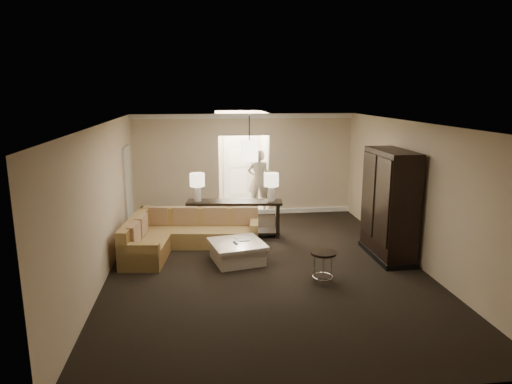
{
  "coord_description": "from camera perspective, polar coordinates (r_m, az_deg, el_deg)",
  "views": [
    {
      "loc": [
        -1.26,
        -8.39,
        3.38
      ],
      "look_at": [
        -0.03,
        1.2,
        1.24
      ],
      "focal_mm": 32.0,
      "sensor_mm": 36.0,
      "label": 1
    }
  ],
  "objects": [
    {
      "name": "wall_back",
      "position": [
        12.61,
        -1.49,
        3.43
      ],
      "size": [
        6.0,
        0.04,
        2.8
      ],
      "primitive_type": "cube",
      "color": "beige",
      "rests_on": "ground"
    },
    {
      "name": "table_lamp_left",
      "position": [
        10.7,
        -7.35,
        1.17
      ],
      "size": [
        0.35,
        0.35,
        0.66
      ],
      "color": "silver",
      "rests_on": "console_table"
    },
    {
      "name": "pendant_light",
      "position": [
        11.25,
        -0.83,
        5.18
      ],
      "size": [
        0.38,
        0.38,
        1.09
      ],
      "color": "black",
      "rests_on": "ceiling"
    },
    {
      "name": "armoire",
      "position": [
        9.71,
        16.29,
        -1.79
      ],
      "size": [
        0.67,
        1.56,
        2.24
      ],
      "color": "black",
      "rests_on": "ground"
    },
    {
      "name": "console_table",
      "position": [
        10.81,
        -2.69,
        -2.92
      ],
      "size": [
        2.28,
        0.78,
        0.86
      ],
      "rotation": [
        0.0,
        0.0,
        -0.12
      ],
      "color": "black",
      "rests_on": "ground"
    },
    {
      "name": "sectional_sofa",
      "position": [
        10.11,
        -9.27,
        -5.3
      ],
      "size": [
        2.94,
        2.24,
        0.81
      ],
      "rotation": [
        0.0,
        0.0,
        -0.13
      ],
      "color": "brown",
      "rests_on": "ground"
    },
    {
      "name": "wall_front",
      "position": [
        4.97,
        8.12,
        -11.09
      ],
      "size": [
        6.0,
        0.04,
        2.8
      ],
      "primitive_type": "cube",
      "color": "beige",
      "rests_on": "ground"
    },
    {
      "name": "wall_right",
      "position": [
        9.61,
        19.17,
        -0.11
      ],
      "size": [
        0.04,
        8.0,
        2.8
      ],
      "primitive_type": "cube",
      "color": "beige",
      "rests_on": "ground"
    },
    {
      "name": "drink_table",
      "position": [
        8.36,
        8.4,
        -8.47
      ],
      "size": [
        0.46,
        0.46,
        0.57
      ],
      "rotation": [
        0.0,
        0.0,
        0.28
      ],
      "color": "black",
      "rests_on": "ground"
    },
    {
      "name": "person",
      "position": [
        13.03,
        0.35,
        1.91
      ],
      "size": [
        0.8,
        0.61,
        1.98
      ],
      "primitive_type": "imported",
      "rotation": [
        0.0,
        0.0,
        2.95
      ],
      "color": "beige",
      "rests_on": "ground"
    },
    {
      "name": "crown_molding",
      "position": [
        12.42,
        -1.51,
        9.47
      ],
      "size": [
        6.0,
        0.1,
        0.12
      ],
      "primitive_type": "cube",
      "color": "white",
      "rests_on": "wall_back"
    },
    {
      "name": "ground",
      "position": [
        9.13,
        1.15,
        -9.26
      ],
      "size": [
        8.0,
        8.0,
        0.0
      ],
      "primitive_type": "plane",
      "color": "black",
      "rests_on": "ground"
    },
    {
      "name": "foyer",
      "position": [
        13.94,
        -2.06,
        3.88
      ],
      "size": [
        1.44,
        2.02,
        2.8
      ],
      "color": "silver",
      "rests_on": "ground"
    },
    {
      "name": "wall_left",
      "position": [
        8.79,
        -18.54,
        -1.2
      ],
      "size": [
        0.04,
        8.0,
        2.8
      ],
      "primitive_type": "cube",
      "color": "beige",
      "rests_on": "ground"
    },
    {
      "name": "side_door",
      "position": [
        11.55,
        -15.67,
        0.37
      ],
      "size": [
        0.05,
        0.9,
        2.1
      ],
      "primitive_type": "cube",
      "color": "silver",
      "rests_on": "ground"
    },
    {
      "name": "table_lamp_right",
      "position": [
        10.62,
        1.92,
        1.19
      ],
      "size": [
        0.35,
        0.35,
        0.66
      ],
      "color": "silver",
      "rests_on": "console_table"
    },
    {
      "name": "ceiling",
      "position": [
        8.5,
        1.23,
        8.56
      ],
      "size": [
        6.0,
        8.0,
        0.02
      ],
      "primitive_type": "cube",
      "color": "white",
      "rests_on": "wall_back"
    },
    {
      "name": "coffee_table",
      "position": [
        9.3,
        -2.35,
        -7.45
      ],
      "size": [
        1.22,
        1.22,
        0.43
      ],
      "rotation": [
        0.0,
        0.0,
        0.22
      ],
      "color": "beige",
      "rests_on": "ground"
    },
    {
      "name": "baseboard",
      "position": [
        12.84,
        -1.44,
        -2.52
      ],
      "size": [
        6.0,
        0.1,
        0.12
      ],
      "primitive_type": "cube",
      "color": "white",
      "rests_on": "ground"
    }
  ]
}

